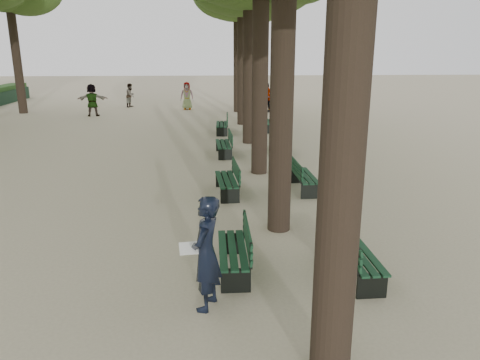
{
  "coord_description": "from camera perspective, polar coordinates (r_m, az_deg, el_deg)",
  "views": [
    {
      "loc": [
        0.07,
        -7.08,
        4.12
      ],
      "look_at": [
        0.6,
        3.0,
        1.2
      ],
      "focal_mm": 35.0,
      "sensor_mm": 36.0,
      "label": 1
    }
  ],
  "objects": [
    {
      "name": "pedestrian_c",
      "position": [
        30.13,
        3.25,
        10.03
      ],
      "size": [
        1.15,
        0.65,
        1.85
      ],
      "primitive_type": "imported",
      "rotation": [
        0.0,
        0.0,
        6.01
      ],
      "color": "#262628",
      "rests_on": "ground"
    },
    {
      "name": "bench_right_0",
      "position": [
        8.98,
        14.09,
        -9.76
      ],
      "size": [
        0.64,
        1.82,
        0.92
      ],
      "color": "black",
      "rests_on": "ground"
    },
    {
      "name": "bench_left_2",
      "position": [
        18.12,
        -2.0,
        3.87
      ],
      "size": [
        0.66,
        1.83,
        0.92
      ],
      "color": "black",
      "rests_on": "ground"
    },
    {
      "name": "bench_right_2",
      "position": [
        18.61,
        4.99,
        4.14
      ],
      "size": [
        0.61,
        1.81,
        0.92
      ],
      "color": "black",
      "rests_on": "ground"
    },
    {
      "name": "ground",
      "position": [
        8.2,
        -3.19,
        -14.08
      ],
      "size": [
        120.0,
        120.0,
        0.0
      ],
      "primitive_type": "plane",
      "color": "tan",
      "rests_on": "ground"
    },
    {
      "name": "pedestrian_a",
      "position": [
        33.41,
        -13.2,
        10.02
      ],
      "size": [
        0.57,
        0.84,
        1.6
      ],
      "primitive_type": "imported",
      "rotation": [
        0.0,
        0.0,
        1.21
      ],
      "color": "#262628",
      "rests_on": "ground"
    },
    {
      "name": "pedestrian_d",
      "position": [
        31.51,
        -6.49,
        10.16
      ],
      "size": [
        0.88,
        0.37,
        1.79
      ],
      "primitive_type": "imported",
      "rotation": [
        0.0,
        0.0,
        6.27
      ],
      "color": "#262628",
      "rests_on": "ground"
    },
    {
      "name": "man_with_map",
      "position": [
        7.5,
        -4.15,
        -8.93
      ],
      "size": [
        0.74,
        0.84,
        1.9
      ],
      "color": "black",
      "rests_on": "ground"
    },
    {
      "name": "bench_left_0",
      "position": [
        8.89,
        -0.82,
        -9.52
      ],
      "size": [
        0.59,
        1.81,
        0.92
      ],
      "color": "black",
      "rests_on": "ground"
    },
    {
      "name": "bench_right_1",
      "position": [
        13.83,
        7.8,
        -0.18
      ],
      "size": [
        0.65,
        1.82,
        0.92
      ],
      "color": "black",
      "rests_on": "ground"
    },
    {
      "name": "bench_right_3",
      "position": [
        23.47,
        3.34,
        6.67
      ],
      "size": [
        0.72,
        1.84,
        0.92
      ],
      "color": "black",
      "rests_on": "ground"
    },
    {
      "name": "bench_left_3",
      "position": [
        22.72,
        -2.22,
        6.37
      ],
      "size": [
        0.61,
        1.81,
        0.92
      ],
      "color": "black",
      "rests_on": "ground"
    },
    {
      "name": "pedestrian_e",
      "position": [
        29.66,
        -17.57,
        9.28
      ],
      "size": [
        1.8,
        0.54,
        1.92
      ],
      "primitive_type": "imported",
      "rotation": [
        0.0,
        0.0,
        3.23
      ],
      "color": "#262628",
      "rests_on": "ground"
    },
    {
      "name": "bench_left_1",
      "position": [
        13.33,
        -1.6,
        -0.65
      ],
      "size": [
        0.71,
        1.84,
        0.92
      ],
      "color": "black",
      "rests_on": "ground"
    }
  ]
}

